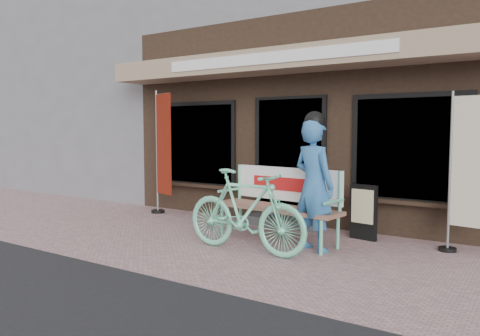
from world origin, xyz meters
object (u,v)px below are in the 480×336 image
Objects in this scene: person at (314,183)px; nobori_cream at (468,170)px; bicycle at (245,211)px; bench at (281,198)px; nobori_red at (163,151)px; menu_stand at (363,211)px.

person is 1.98m from nobori_cream.
bicycle is 2.94m from nobori_cream.
bench is 0.85× the size of nobori_red.
bench is at bearing -134.70° from menu_stand.
nobori_cream is 1.54m from menu_stand.
bicycle is 3.24m from nobori_red.
nobori_red is 5.28m from nobori_cream.
bicycle is (-0.72, -0.59, -0.37)m from person.
bench is 1.25m from menu_stand.
person is 0.88× the size of nobori_cream.
bench is 0.95× the size of nobori_cream.
nobori_red is (-2.90, 0.62, 0.60)m from bench.
nobori_red is 1.12× the size of nobori_cream.
nobori_cream is at bearing 22.91° from bench.
nobori_cream is (5.28, 0.04, -0.13)m from nobori_red.
person is 1.00m from bicycle.
bench is at bearing 8.71° from nobori_red.
bench reaches higher than menu_stand.
nobori_cream is at bearing 6.77° from menu_stand.
nobori_red is at bearing 63.81° from bicycle.
nobori_red reaches higher than bicycle.
nobori_cream is at bearing 21.23° from nobori_red.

